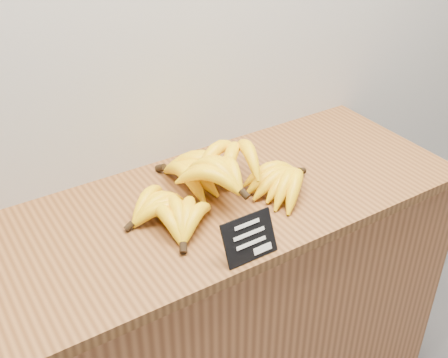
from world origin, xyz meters
TOP-DOWN VIEW (x-y plane):
  - counter at (-0.13, 2.75)m, footprint 1.43×0.50m
  - counter_top at (-0.13, 2.75)m, footprint 1.35×0.54m
  - chalkboard_sign at (-0.18, 2.52)m, footprint 0.13×0.05m
  - banana_pile at (-0.13, 2.76)m, footprint 0.53×0.39m

SIDE VIEW (x-z plane):
  - counter at x=-0.13m, z-range 0.00..0.90m
  - counter_top at x=-0.13m, z-range 0.90..0.93m
  - chalkboard_sign at x=-0.18m, z-range 0.93..1.03m
  - banana_pile at x=-0.13m, z-range 0.92..1.04m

